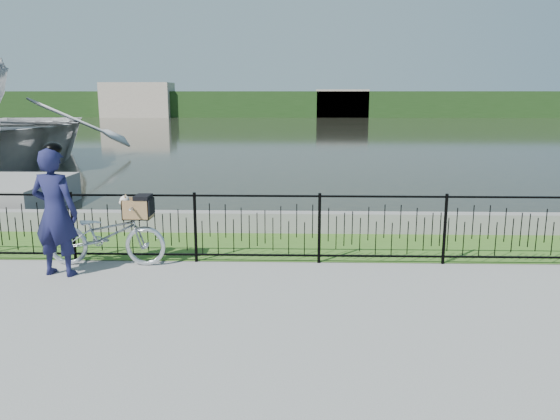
{
  "coord_description": "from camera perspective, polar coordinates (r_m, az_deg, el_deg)",
  "views": [
    {
      "loc": [
        0.61,
        -6.91,
        2.69
      ],
      "look_at": [
        0.39,
        1.0,
        1.0
      ],
      "focal_mm": 35.0,
      "sensor_mm": 36.0,
      "label": 1
    }
  ],
  "objects": [
    {
      "name": "ground",
      "position": [
        7.44,
        -3.24,
        -9.16
      ],
      "size": [
        120.0,
        120.0,
        0.0
      ],
      "primitive_type": "plane",
      "color": "gray",
      "rests_on": "ground"
    },
    {
      "name": "far_treeline",
      "position": [
        66.92,
        1.14,
        11.01
      ],
      "size": [
        120.0,
        6.0,
        3.0
      ],
      "primitive_type": "cube",
      "color": "#1F3E17",
      "rests_on": "ground"
    },
    {
      "name": "fence",
      "position": [
        8.79,
        -2.4,
        -1.88
      ],
      "size": [
        14.0,
        0.06,
        1.15
      ],
      "primitive_type": null,
      "color": "black",
      "rests_on": "ground"
    },
    {
      "name": "far_building_right",
      "position": [
        65.64,
        6.48,
        11.0
      ],
      "size": [
        6.0,
        3.0,
        3.2
      ],
      "primitive_type": "cube",
      "color": "#AE9E8C",
      "rests_on": "ground"
    },
    {
      "name": "water",
      "position": [
        40.0,
        0.77,
        8.18
      ],
      "size": [
        120.0,
        120.0,
        0.0
      ],
      "primitive_type": "plane",
      "color": "black",
      "rests_on": "ground"
    },
    {
      "name": "bicycle_rig",
      "position": [
        9.09,
        -17.63,
        -2.4
      ],
      "size": [
        1.89,
        0.66,
        1.16
      ],
      "color": "silver",
      "rests_on": "ground"
    },
    {
      "name": "far_building_left",
      "position": [
        67.53,
        -14.63,
        11.06
      ],
      "size": [
        8.0,
        4.0,
        4.0
      ],
      "primitive_type": "cube",
      "color": "#AE9E8C",
      "rests_on": "ground"
    },
    {
      "name": "cyclist",
      "position": [
        8.75,
        -22.46,
        -0.11
      ],
      "size": [
        0.77,
        0.57,
        2.0
      ],
      "color": "#16173D",
      "rests_on": "ground"
    },
    {
      "name": "quay_wall",
      "position": [
        10.81,
        -1.65,
        -1.26
      ],
      "size": [
        60.0,
        0.3,
        0.4
      ],
      "primitive_type": "cube",
      "color": "gray",
      "rests_on": "ground"
    },
    {
      "name": "grass_strip",
      "position": [
        9.9,
        -1.97,
        -3.7
      ],
      "size": [
        60.0,
        2.0,
        0.01
      ],
      "primitive_type": "cube",
      "color": "#3C6620",
      "rests_on": "ground"
    }
  ]
}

